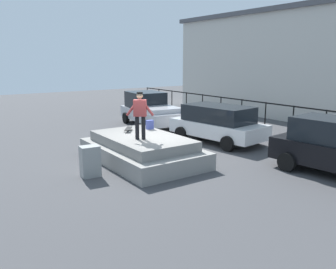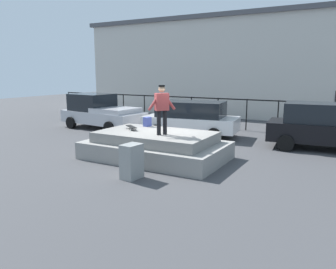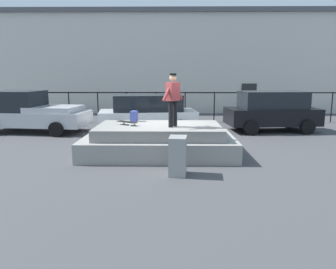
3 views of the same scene
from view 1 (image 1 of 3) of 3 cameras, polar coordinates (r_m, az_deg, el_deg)
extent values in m
plane|color=#424244|center=(13.06, -2.50, -4.44)|extent=(60.00, 60.00, 0.00)
cube|color=gray|center=(13.12, -4.18, -3.02)|extent=(4.87, 2.93, 0.60)
cube|color=gray|center=(13.01, -4.21, -0.99)|extent=(4.00, 2.40, 0.36)
cylinder|color=black|center=(12.32, -4.00, 1.08)|extent=(0.14, 0.14, 0.82)
cylinder|color=black|center=(12.35, -5.02, 1.09)|extent=(0.14, 0.14, 0.82)
cube|color=maroon|center=(12.22, -4.57, 4.30)|extent=(0.46, 0.49, 0.57)
cylinder|color=maroon|center=(12.19, -3.31, 4.24)|extent=(0.35, 0.41, 0.55)
cylinder|color=maroon|center=(12.26, -5.82, 4.25)|extent=(0.35, 0.41, 0.55)
sphere|color=tan|center=(12.17, -4.60, 6.28)|extent=(0.22, 0.22, 0.22)
cylinder|color=black|center=(12.16, -4.61, 6.75)|extent=(0.29, 0.29, 0.05)
cube|color=black|center=(13.83, -6.44, 0.97)|extent=(0.73, 0.62, 0.02)
cylinder|color=silver|center=(14.07, -5.87, 0.85)|extent=(0.06, 0.06, 0.06)
cylinder|color=silver|center=(14.10, -6.68, 0.85)|extent=(0.06, 0.06, 0.06)
cylinder|color=silver|center=(13.59, -6.18, 0.44)|extent=(0.06, 0.06, 0.06)
cylinder|color=silver|center=(13.63, -7.01, 0.45)|extent=(0.06, 0.06, 0.06)
cube|color=#3F4C99|center=(14.16, -2.98, 1.60)|extent=(0.26, 0.32, 0.36)
cube|color=#B7B7BC|center=(19.94, -2.65, 3.21)|extent=(4.93, 2.46, 0.63)
cube|color=black|center=(20.59, -3.68, 5.65)|extent=(2.32, 2.01, 0.91)
cube|color=#B7B7BC|center=(19.04, -1.43, 4.13)|extent=(2.33, 2.07, 0.24)
cylinder|color=black|center=(21.73, -1.96, 3.11)|extent=(0.66, 0.29, 0.64)
cylinder|color=black|center=(20.94, -6.83, 2.69)|extent=(0.66, 0.29, 0.64)
cylinder|color=black|center=(19.17, 1.93, 1.90)|extent=(0.66, 0.29, 0.64)
cylinder|color=black|center=(18.27, -3.45, 1.37)|extent=(0.66, 0.29, 0.64)
cube|color=white|center=(16.16, 8.05, 1.01)|extent=(4.61, 2.52, 0.63)
cube|color=black|center=(16.05, 8.12, 3.38)|extent=(3.27, 2.11, 0.72)
cylinder|color=black|center=(17.83, 6.70, 1.04)|extent=(0.66, 0.30, 0.64)
cylinder|color=black|center=(16.41, 2.14, 0.15)|extent=(0.66, 0.30, 0.64)
cylinder|color=black|center=(16.22, 13.96, -0.34)|extent=(0.66, 0.30, 0.64)
cylinder|color=black|center=(14.64, 9.62, -1.48)|extent=(0.66, 0.30, 0.64)
cylinder|color=black|center=(14.16, 22.66, -2.73)|extent=(0.66, 0.28, 0.64)
cylinder|color=black|center=(12.56, 18.71, -4.24)|extent=(0.66, 0.28, 0.64)
cube|color=gray|center=(11.60, -12.49, -4.27)|extent=(0.49, 0.64, 1.01)
cylinder|color=black|center=(26.61, -3.37, 5.86)|extent=(0.06, 0.06, 1.65)
cylinder|color=black|center=(25.26, -1.47, 5.54)|extent=(0.06, 0.06, 1.65)
cylinder|color=black|center=(23.95, 0.63, 5.18)|extent=(0.06, 0.06, 1.65)
cylinder|color=black|center=(22.67, 2.98, 4.77)|extent=(0.06, 0.06, 1.65)
cylinder|color=black|center=(21.44, 5.59, 4.31)|extent=(0.06, 0.06, 1.65)
cylinder|color=black|center=(20.26, 8.52, 3.78)|extent=(0.06, 0.06, 1.65)
cylinder|color=black|center=(19.14, 11.79, 3.17)|extent=(0.06, 0.06, 1.65)
cylinder|color=black|center=(18.09, 15.45, 2.48)|extent=(0.06, 0.06, 1.65)
cylinder|color=black|center=(17.12, 19.53, 1.69)|extent=(0.06, 0.06, 1.65)
cylinder|color=black|center=(16.26, 24.08, 0.81)|extent=(0.06, 0.06, 1.65)
cube|color=black|center=(17.48, 17.60, 4.64)|extent=(24.00, 0.04, 0.06)
camera|label=2|loc=(6.05, -68.81, -2.20)|focal=35.60mm
camera|label=3|loc=(11.31, -55.37, 1.07)|focal=34.70mm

